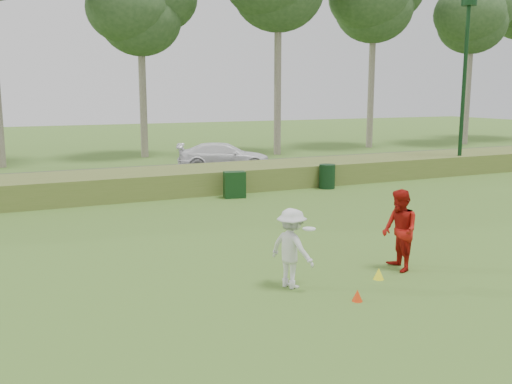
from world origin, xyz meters
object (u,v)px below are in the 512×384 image
lamp_post (466,56)px  player_white (292,248)px  car_right (224,156)px  utility_cabinet (235,185)px  player_red (400,230)px  cone_orange (357,295)px  cone_yellow (379,274)px  trash_bin (327,176)px

lamp_post → player_white: bearing=-144.2°
car_right → player_white: bearing=-176.4°
utility_cabinet → player_red: bearing=-79.1°
player_white → car_right: bearing=-38.2°
cone_orange → car_right: 18.32m
cone_orange → player_white: bearing=121.9°
cone_orange → utility_cabinet: 11.11m
player_red → cone_orange: bearing=-45.7°
player_white → cone_yellow: bearing=-121.5°
lamp_post → cone_orange: lamp_post is taller
cone_yellow → player_white: bearing=169.6°
player_white → utility_cabinet: bearing=-37.1°
cone_orange → cone_yellow: bearing=37.3°
cone_orange → car_right: car_right is taller
lamp_post → cone_yellow: 18.00m
lamp_post → utility_cabinet: (-12.18, -1.12, -5.10)m
cone_orange → trash_bin: bearing=60.9°
cone_yellow → car_right: size_ratio=0.05×
lamp_post → cone_yellow: size_ratio=32.78×
cone_orange → car_right: bearing=76.4°
cone_orange → cone_yellow: 1.46m
car_right → trash_bin: bearing=-142.7°
player_red → cone_orange: size_ratio=8.06×
player_red → car_right: 16.73m
player_white → player_red: player_red is taller
cone_yellow → trash_bin: 11.55m
player_red → utility_cabinet: (0.05, 9.69, -0.42)m
utility_cabinet → car_right: 7.25m
player_red → cone_yellow: player_red is taller
lamp_post → player_red: 16.98m
player_red → utility_cabinet: size_ratio=1.85×
player_white → utility_cabinet: (2.77, 9.68, -0.33)m
cone_yellow → utility_cabinet: (0.84, 10.04, 0.37)m
cone_yellow → player_red: bearing=23.6°
player_white → player_red: (2.72, -0.01, 0.09)m
lamp_post → car_right: size_ratio=1.75×
lamp_post → cone_yellow: bearing=-139.4°
utility_cabinet → trash_bin: (4.27, 0.32, 0.00)m
player_red → cone_orange: 2.44m
utility_cabinet → car_right: bearing=82.6°
utility_cabinet → car_right: car_right is taller
player_red → trash_bin: player_red is taller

